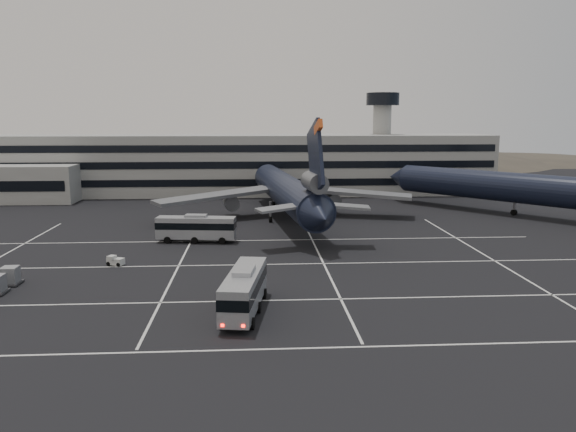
% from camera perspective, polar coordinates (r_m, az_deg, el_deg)
% --- Properties ---
extents(ground, '(260.00, 260.00, 0.00)m').
position_cam_1_polar(ground, '(66.39, -6.32, -5.87)').
color(ground, black).
rests_on(ground, ground).
extents(lane_markings, '(90.00, 55.62, 0.01)m').
position_cam_1_polar(lane_markings, '(67.04, -5.48, -5.69)').
color(lane_markings, silver).
rests_on(lane_markings, ground).
extents(terminal, '(125.00, 26.00, 24.00)m').
position_cam_1_polar(terminal, '(135.55, -6.20, 5.20)').
color(terminal, gray).
rests_on(terminal, ground).
extents(hills, '(352.00, 180.00, 44.00)m').
position_cam_1_polar(hills, '(236.19, 0.06, 2.63)').
color(hills, '#38332B').
rests_on(hills, ground).
extents(trijet_main, '(47.16, 57.68, 18.08)m').
position_cam_1_polar(trijet_main, '(99.16, -0.10, 2.55)').
color(trijet_main, black).
rests_on(trijet_main, ground).
extents(trijet_far, '(41.90, 47.39, 18.08)m').
position_cam_1_polar(trijet_far, '(112.10, 22.56, 2.74)').
color(trijet_far, black).
rests_on(trijet_far, ground).
extents(bus_near, '(4.51, 12.32, 4.26)m').
position_cam_1_polar(bus_near, '(52.89, -4.47, -7.35)').
color(bus_near, '#919298').
rests_on(bus_near, ground).
extents(bus_far, '(11.79, 4.05, 4.08)m').
position_cam_1_polar(bus_far, '(83.30, -9.31, -1.11)').
color(bus_far, '#919298').
rests_on(bus_far, ground).
extents(tug_b, '(2.26, 1.85, 1.27)m').
position_cam_1_polar(tug_b, '(72.79, -17.05, -4.38)').
color(tug_b, silver).
rests_on(tug_b, ground).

